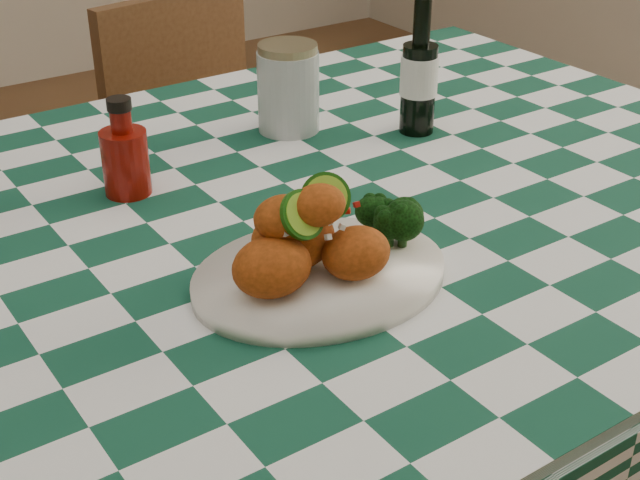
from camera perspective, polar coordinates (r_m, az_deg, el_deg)
dining_table at (r=1.36m, az=-4.22°, el=-13.64°), size 1.66×1.06×0.79m
plate at (r=0.99m, az=0.00°, el=-2.33°), size 0.32×0.26×0.02m
fried_chicken_pile at (r=0.96m, az=-0.41°, el=0.68°), size 0.16×0.12×0.10m
broccoli_side at (r=1.03m, az=4.33°, el=1.36°), size 0.07×0.07×0.05m
ketchup_bottle at (r=1.20m, az=-12.44°, el=5.84°), size 0.08×0.08×0.13m
mason_jar at (r=1.38m, az=-2.05°, el=9.71°), size 0.11×0.11×0.14m
beer_bottle at (r=1.37m, az=6.39°, el=10.96°), size 0.08×0.08×0.21m
wooden_chair_right at (r=2.03m, az=-5.81°, el=2.91°), size 0.45×0.46×0.84m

